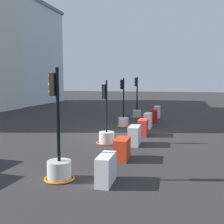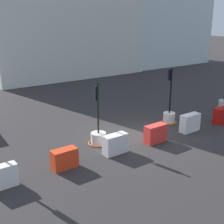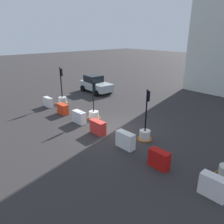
% 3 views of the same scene
% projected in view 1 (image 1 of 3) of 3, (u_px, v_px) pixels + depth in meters
% --- Properties ---
extents(ground_plane, '(120.00, 120.00, 0.00)m').
position_uv_depth(ground_plane, '(121.00, 134.00, 14.93)').
color(ground_plane, '#302D2D').
extents(traffic_light_0, '(0.90, 0.90, 3.27)m').
position_uv_depth(traffic_light_0, '(59.00, 163.00, 7.96)').
color(traffic_light_0, silver).
rests_on(traffic_light_0, ground_plane).
extents(traffic_light_1, '(0.98, 0.98, 2.92)m').
position_uv_depth(traffic_light_1, '(106.00, 135.00, 12.63)').
color(traffic_light_1, silver).
rests_on(traffic_light_1, ground_plane).
extents(traffic_light_2, '(0.87, 0.87, 3.07)m').
position_uv_depth(traffic_light_2, '(123.00, 120.00, 17.28)').
color(traffic_light_2, silver).
rests_on(traffic_light_2, ground_plane).
extents(traffic_light_3, '(0.94, 0.94, 3.20)m').
position_uv_depth(traffic_light_3, '(137.00, 110.00, 21.80)').
color(traffic_light_3, silver).
rests_on(traffic_light_3, ground_plane).
extents(construction_barrier_0, '(1.04, 0.44, 0.82)m').
position_uv_depth(construction_barrier_0, '(106.00, 169.00, 7.68)').
color(construction_barrier_0, white).
rests_on(construction_barrier_0, ground_plane).
extents(construction_barrier_1, '(1.04, 0.52, 0.79)m').
position_uv_depth(construction_barrier_1, '(122.00, 149.00, 10.03)').
color(construction_barrier_1, red).
rests_on(construction_barrier_1, ground_plane).
extents(construction_barrier_2, '(1.12, 0.51, 0.86)m').
position_uv_depth(construction_barrier_2, '(134.00, 135.00, 12.33)').
color(construction_barrier_2, silver).
rests_on(construction_barrier_2, ground_plane).
extents(construction_barrier_3, '(1.12, 0.51, 0.85)m').
position_uv_depth(construction_barrier_3, '(143.00, 127.00, 14.49)').
color(construction_barrier_3, red).
rests_on(construction_barrier_3, ground_plane).
extents(construction_barrier_4, '(1.14, 0.49, 0.92)m').
position_uv_depth(construction_barrier_4, '(148.00, 120.00, 16.82)').
color(construction_barrier_4, white).
rests_on(construction_barrier_4, ground_plane).
extents(construction_barrier_5, '(1.01, 0.47, 0.88)m').
position_uv_depth(construction_barrier_5, '(154.00, 116.00, 19.08)').
color(construction_barrier_5, red).
rests_on(construction_barrier_5, ground_plane).
extents(construction_barrier_6, '(1.04, 0.49, 0.90)m').
position_uv_depth(construction_barrier_6, '(157.00, 112.00, 21.53)').
color(construction_barrier_6, silver).
rests_on(construction_barrier_6, ground_plane).
extents(building_corner_block, '(13.44, 8.00, 12.48)m').
position_uv_depth(building_corner_block, '(12.00, 54.00, 33.55)').
color(building_corner_block, silver).
rests_on(building_corner_block, ground_plane).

